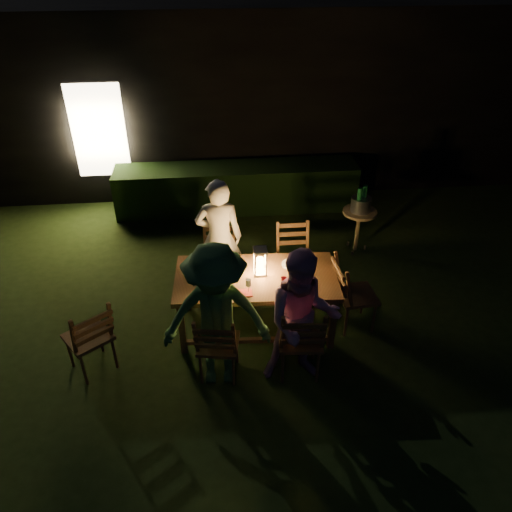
{
  "coord_description": "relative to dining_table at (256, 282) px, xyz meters",
  "views": [
    {
      "loc": [
        -0.93,
        -4.21,
        4.32
      ],
      "look_at": [
        -0.45,
        0.8,
        0.92
      ],
      "focal_mm": 35.0,
      "sensor_mm": 36.0,
      "label": 1
    }
  ],
  "objects": [
    {
      "name": "garden_envelope",
      "position": [
        0.46,
        5.61,
        0.85
      ],
      "size": [
        40.0,
        40.0,
        3.2
      ],
      "color": "black",
      "rests_on": "ground"
    },
    {
      "name": "chair_near_left",
      "position": [
        -0.49,
        -0.75,
        -0.43
      ],
      "size": [
        0.51,
        0.54,
        0.99
      ],
      "rotation": [
        0.0,
        0.0,
        -0.17
      ],
      "color": "#4F321A",
      "rests_on": "ground"
    },
    {
      "name": "chair_far_right",
      "position": [
        0.59,
        0.74,
        -0.42
      ],
      "size": [
        0.45,
        0.49,
        1.01
      ],
      "rotation": [
        0.0,
        0.0,
        3.14
      ],
      "color": "#4F321A",
      "rests_on": "ground"
    },
    {
      "name": "phone",
      "position": [
        -0.63,
        -0.27,
        0.08
      ],
      "size": [
        0.14,
        0.07,
        0.01
      ],
      "primitive_type": "cube",
      "color": "black",
      "rests_on": "dining_table"
    },
    {
      "name": "chair_near_right",
      "position": [
        0.41,
        -0.79,
        -0.4
      ],
      "size": [
        0.51,
        0.55,
        1.06
      ],
      "rotation": [
        0.0,
        0.0,
        -0.08
      ],
      "color": "#4F321A",
      "rests_on": "ground"
    },
    {
      "name": "wineglass_a",
      "position": [
        -0.29,
        0.29,
        0.17
      ],
      "size": [
        0.06,
        0.06,
        0.18
      ],
      "primitive_type": null,
      "color": "#59070F",
      "rests_on": "dining_table"
    },
    {
      "name": "wineglass_b",
      "position": [
        -0.73,
        -0.08,
        0.17
      ],
      "size": [
        0.06,
        0.06,
        0.18
      ],
      "primitive_type": null,
      "color": "#59070F",
      "rests_on": "dining_table"
    },
    {
      "name": "wineglass_c",
      "position": [
        0.29,
        -0.29,
        0.17
      ],
      "size": [
        0.06,
        0.06,
        0.18
      ],
      "primitive_type": null,
      "color": "#59070F",
      "rests_on": "dining_table"
    },
    {
      "name": "wineglass_e",
      "position": [
        -0.12,
        -0.29,
        0.17
      ],
      "size": [
        0.06,
        0.06,
        0.18
      ],
      "primitive_type": null,
      "color": "silver",
      "rests_on": "dining_table"
    },
    {
      "name": "ice_bucket",
      "position": [
        1.73,
        1.65,
        0.08
      ],
      "size": [
        0.3,
        0.3,
        0.22
      ],
      "primitive_type": "cylinder",
      "color": "#A5A8AD",
      "rests_on": "side_table"
    },
    {
      "name": "plate_near_right",
      "position": [
        0.44,
        -0.24,
        0.09
      ],
      "size": [
        0.25,
        0.25,
        0.01
      ],
      "primitive_type": "cylinder",
      "color": "white",
      "rests_on": "dining_table"
    },
    {
      "name": "plate_far_left",
      "position": [
        -0.54,
        0.25,
        0.09
      ],
      "size": [
        0.25,
        0.25,
        0.01
      ],
      "primitive_type": "cylinder",
      "color": "white",
      "rests_on": "dining_table"
    },
    {
      "name": "wineglass_d",
      "position": [
        0.63,
        0.15,
        0.17
      ],
      "size": [
        0.06,
        0.06,
        0.18
      ],
      "primitive_type": null,
      "color": "#59070F",
      "rests_on": "dining_table"
    },
    {
      "name": "napkin_right",
      "position": [
        0.53,
        -0.33,
        0.09
      ],
      "size": [
        0.18,
        0.14,
        0.01
      ],
      "primitive_type": "cube",
      "color": "red",
      "rests_on": "dining_table"
    },
    {
      "name": "chair_spare",
      "position": [
        -1.92,
        -0.52,
        -0.41
      ],
      "size": [
        0.66,
        0.67,
        1.03
      ],
      "rotation": [
        0.0,
        0.0,
        0.63
      ],
      "color": "#4F321A",
      "rests_on": "ground"
    },
    {
      "name": "bottle_bucket_a",
      "position": [
        1.68,
        1.61,
        0.13
      ],
      "size": [
        0.07,
        0.07,
        0.32
      ],
      "primitive_type": "cylinder",
      "color": "#0F471E",
      "rests_on": "side_table"
    },
    {
      "name": "dining_table",
      "position": [
        0.0,
        0.0,
        0.0
      ],
      "size": [
        1.98,
        1.06,
        0.8
      ],
      "rotation": [
        0.0,
        0.0,
        -0.05
      ],
      "color": "#4F321A",
      "rests_on": "ground"
    },
    {
      "name": "person_opp_right",
      "position": [
        0.41,
        -0.84,
        0.11
      ],
      "size": [
        0.84,
        0.67,
        1.66
      ],
      "primitive_type": "imported",
      "rotation": [
        0.0,
        0.0,
        -0.05
      ],
      "color": "#B37BA3",
      "rests_on": "ground"
    },
    {
      "name": "bottle_table",
      "position": [
        -0.25,
        0.01,
        0.22
      ],
      "size": [
        0.07,
        0.07,
        0.28
      ],
      "primitive_type": "cylinder",
      "color": "#0F471E",
      "rests_on": "dining_table"
    },
    {
      "name": "bottle_bucket_b",
      "position": [
        1.78,
        1.69,
        0.13
      ],
      "size": [
        0.07,
        0.07,
        0.32
      ],
      "primitive_type": "cylinder",
      "color": "#0F471E",
      "rests_on": "side_table"
    },
    {
      "name": "lantern",
      "position": [
        0.05,
        0.05,
        0.24
      ],
      "size": [
        0.16,
        0.16,
        0.35
      ],
      "color": "white",
      "rests_on": "dining_table"
    },
    {
      "name": "plate_near_left",
      "position": [
        -0.56,
        -0.19,
        0.09
      ],
      "size": [
        0.25,
        0.25,
        0.01
      ],
      "primitive_type": "cylinder",
      "color": "white",
      "rests_on": "dining_table"
    },
    {
      "name": "chair_end",
      "position": [
        1.23,
        -0.06,
        -0.41
      ],
      "size": [
        0.53,
        0.5,
        1.04
      ],
      "rotation": [
        0.0,
        0.0,
        -1.49
      ],
      "color": "#4F321A",
      "rests_on": "ground"
    },
    {
      "name": "side_table",
      "position": [
        1.73,
        1.65,
        -0.11
      ],
      "size": [
        0.52,
        0.52,
        0.69
      ],
      "color": "brown",
      "rests_on": "ground"
    },
    {
      "name": "person_opp_left",
      "position": [
        -0.49,
        -0.8,
        0.16
      ],
      "size": [
        1.17,
        0.71,
        1.76
      ],
      "primitive_type": "imported",
      "rotation": [
        0.0,
        0.0,
        -0.05
      ],
      "color": "#386C36",
      "rests_on": "ground"
    },
    {
      "name": "plate_far_right",
      "position": [
        0.46,
        0.2,
        0.09
      ],
      "size": [
        0.25,
        0.25,
        0.01
      ],
      "primitive_type": "cylinder",
      "color": "white",
      "rests_on": "dining_table"
    },
    {
      "name": "napkin_left",
      "position": [
        -0.17,
        -0.31,
        0.09
      ],
      "size": [
        0.18,
        0.14,
        0.01
      ],
      "primitive_type": "cube",
      "color": "red",
      "rests_on": "dining_table"
    },
    {
      "name": "chair_far_left",
      "position": [
        -0.41,
        0.79,
        -0.43
      ],
      "size": [
        0.45,
        0.49,
        0.98
      ],
      "rotation": [
        0.0,
        0.0,
        3.1
      ],
      "color": "#4F321A",
      "rests_on": "ground"
    },
    {
      "name": "person_house_side",
      "position": [
        -0.41,
        0.84,
        0.12
      ],
      "size": [
        0.63,
        0.43,
        1.69
      ],
      "primitive_type": "imported",
      "rotation": [
        0.0,
        0.0,
        3.09
      ],
      "color": "white",
      "rests_on": "ground"
    }
  ]
}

